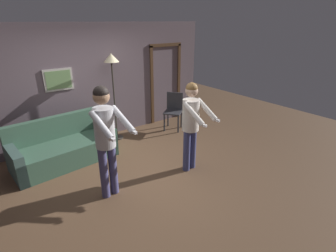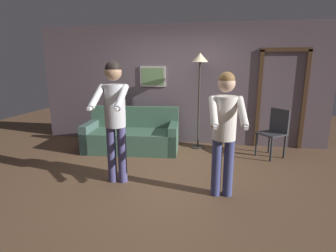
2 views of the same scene
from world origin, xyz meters
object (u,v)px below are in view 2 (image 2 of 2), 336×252
at_px(couch, 132,137).
at_px(person_standing_left, 115,111).
at_px(dining_chair_distant, 275,130).
at_px(torchiere_lamp, 200,70).
at_px(person_standing_right, 225,124).

relative_size(couch, person_standing_left, 1.10).
bearing_deg(dining_chair_distant, couch, -178.16).
distance_m(torchiere_lamp, person_standing_left, 2.29).
distance_m(torchiere_lamp, person_standing_right, 2.25).
xyz_separation_m(couch, person_standing_left, (0.26, -1.54, 0.82)).
relative_size(person_standing_left, person_standing_right, 1.08).
distance_m(couch, dining_chair_distant, 2.84).
height_order(torchiere_lamp, person_standing_right, torchiere_lamp).
height_order(torchiere_lamp, person_standing_left, torchiere_lamp).
relative_size(torchiere_lamp, person_standing_left, 1.10).
relative_size(torchiere_lamp, person_standing_right, 1.19).
height_order(couch, dining_chair_distant, dining_chair_distant).
xyz_separation_m(couch, dining_chair_distant, (2.82, 0.09, 0.25)).
bearing_deg(dining_chair_distant, person_standing_right, -119.51).
height_order(couch, person_standing_right, person_standing_right).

